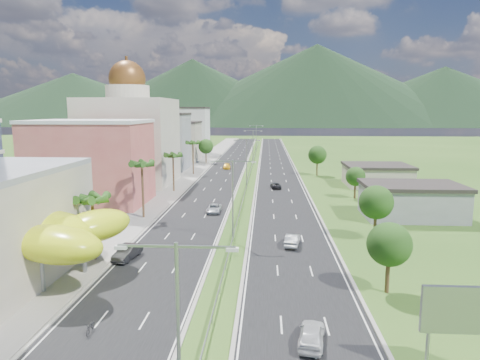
# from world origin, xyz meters

# --- Properties ---
(ground) EXTENTS (500.00, 500.00, 0.00)m
(ground) POSITION_xyz_m (0.00, 0.00, 0.00)
(ground) COLOR #2D5119
(ground) RESTS_ON ground
(road_left) EXTENTS (11.00, 260.00, 0.04)m
(road_left) POSITION_xyz_m (-7.50, 90.00, 0.02)
(road_left) COLOR black
(road_left) RESTS_ON ground
(road_right) EXTENTS (11.00, 260.00, 0.04)m
(road_right) POSITION_xyz_m (7.50, 90.00, 0.02)
(road_right) COLOR black
(road_right) RESTS_ON ground
(sidewalk_left) EXTENTS (7.00, 260.00, 0.12)m
(sidewalk_left) POSITION_xyz_m (-17.00, 90.00, 0.06)
(sidewalk_left) COLOR gray
(sidewalk_left) RESTS_ON ground
(median_guardrail) EXTENTS (0.10, 216.06, 0.76)m
(median_guardrail) POSITION_xyz_m (0.00, 71.99, 0.62)
(median_guardrail) COLOR gray
(median_guardrail) RESTS_ON ground
(streetlight_median_a) EXTENTS (6.04, 0.25, 11.00)m
(streetlight_median_a) POSITION_xyz_m (0.00, -25.00, 6.75)
(streetlight_median_a) COLOR gray
(streetlight_median_a) RESTS_ON ground
(streetlight_median_b) EXTENTS (6.04, 0.25, 11.00)m
(streetlight_median_b) POSITION_xyz_m (0.00, 10.00, 6.75)
(streetlight_median_b) COLOR gray
(streetlight_median_b) RESTS_ON ground
(streetlight_median_c) EXTENTS (6.04, 0.25, 11.00)m
(streetlight_median_c) POSITION_xyz_m (0.00, 50.00, 6.75)
(streetlight_median_c) COLOR gray
(streetlight_median_c) RESTS_ON ground
(streetlight_median_d) EXTENTS (6.04, 0.25, 11.00)m
(streetlight_median_d) POSITION_xyz_m (0.00, 95.00, 6.75)
(streetlight_median_d) COLOR gray
(streetlight_median_d) RESTS_ON ground
(streetlight_median_e) EXTENTS (6.04, 0.25, 11.00)m
(streetlight_median_e) POSITION_xyz_m (0.00, 140.00, 6.75)
(streetlight_median_e) COLOR gray
(streetlight_median_e) RESTS_ON ground
(lime_canopy) EXTENTS (18.00, 15.00, 7.40)m
(lime_canopy) POSITION_xyz_m (-20.00, -4.00, 4.99)
(lime_canopy) COLOR #D1E516
(lime_canopy) RESTS_ON ground
(pink_shophouse) EXTENTS (20.00, 15.00, 15.00)m
(pink_shophouse) POSITION_xyz_m (-28.00, 32.00, 7.50)
(pink_shophouse) COLOR #BE504E
(pink_shophouse) RESTS_ON ground
(domed_building) EXTENTS (20.00, 20.00, 28.70)m
(domed_building) POSITION_xyz_m (-28.00, 55.00, 11.35)
(domed_building) COLOR #BDB39D
(domed_building) RESTS_ON ground
(midrise_grey) EXTENTS (16.00, 15.00, 16.00)m
(midrise_grey) POSITION_xyz_m (-27.00, 80.00, 8.00)
(midrise_grey) COLOR gray
(midrise_grey) RESTS_ON ground
(midrise_beige) EXTENTS (16.00, 15.00, 13.00)m
(midrise_beige) POSITION_xyz_m (-27.00, 102.00, 6.50)
(midrise_beige) COLOR gray
(midrise_beige) RESTS_ON ground
(midrise_white) EXTENTS (16.00, 15.00, 18.00)m
(midrise_white) POSITION_xyz_m (-27.00, 125.00, 9.00)
(midrise_white) COLOR silver
(midrise_white) RESTS_ON ground
(billboard) EXTENTS (5.20, 0.35, 6.20)m
(billboard) POSITION_xyz_m (17.00, -18.00, 4.42)
(billboard) COLOR gray
(billboard) RESTS_ON ground
(shed_near) EXTENTS (15.00, 10.00, 5.00)m
(shed_near) POSITION_xyz_m (28.00, 25.00, 2.50)
(shed_near) COLOR gray
(shed_near) RESTS_ON ground
(shed_far) EXTENTS (14.00, 12.00, 4.40)m
(shed_far) POSITION_xyz_m (30.00, 55.00, 2.20)
(shed_far) COLOR gray
(shed_far) RESTS_ON ground
(palm_tree_b) EXTENTS (3.60, 3.60, 8.10)m
(palm_tree_b) POSITION_xyz_m (-15.50, 2.00, 7.06)
(palm_tree_b) COLOR #47301C
(palm_tree_b) RESTS_ON ground
(palm_tree_c) EXTENTS (3.60, 3.60, 9.60)m
(palm_tree_c) POSITION_xyz_m (-15.50, 22.00, 8.50)
(palm_tree_c) COLOR #47301C
(palm_tree_c) RESTS_ON ground
(palm_tree_d) EXTENTS (3.60, 3.60, 8.60)m
(palm_tree_d) POSITION_xyz_m (-15.50, 45.00, 7.54)
(palm_tree_d) COLOR #47301C
(palm_tree_d) RESTS_ON ground
(palm_tree_e) EXTENTS (3.60, 3.60, 9.40)m
(palm_tree_e) POSITION_xyz_m (-15.50, 70.00, 8.31)
(palm_tree_e) COLOR #47301C
(palm_tree_e) RESTS_ON ground
(leafy_tree_lfar) EXTENTS (4.90, 4.90, 8.05)m
(leafy_tree_lfar) POSITION_xyz_m (-15.50, 95.00, 5.58)
(leafy_tree_lfar) COLOR #47301C
(leafy_tree_lfar) RESTS_ON ground
(leafy_tree_ra) EXTENTS (4.20, 4.20, 6.90)m
(leafy_tree_ra) POSITION_xyz_m (16.00, -5.00, 4.78)
(leafy_tree_ra) COLOR #47301C
(leafy_tree_ra) RESTS_ON ground
(leafy_tree_rb) EXTENTS (4.55, 4.55, 7.47)m
(leafy_tree_rb) POSITION_xyz_m (19.00, 12.00, 5.18)
(leafy_tree_rb) COLOR #47301C
(leafy_tree_rb) RESTS_ON ground
(leafy_tree_rc) EXTENTS (3.85, 3.85, 6.33)m
(leafy_tree_rc) POSITION_xyz_m (22.00, 40.00, 4.37)
(leafy_tree_rc) COLOR #47301C
(leafy_tree_rc) RESTS_ON ground
(leafy_tree_rd) EXTENTS (4.90, 4.90, 8.05)m
(leafy_tree_rd) POSITION_xyz_m (18.00, 70.00, 5.58)
(leafy_tree_rd) COLOR #47301C
(leafy_tree_rd) RESTS_ON ground
(mountain_ridge) EXTENTS (860.00, 140.00, 90.00)m
(mountain_ridge) POSITION_xyz_m (60.00, 450.00, 0.00)
(mountain_ridge) COLOR black
(mountain_ridge) RESTS_ON ground
(car_dark_left) EXTENTS (2.46, 5.17, 1.64)m
(car_dark_left) POSITION_xyz_m (-11.85, 2.60, 0.86)
(car_dark_left) COLOR black
(car_dark_left) RESTS_ON road_left
(car_silver_mid_left) EXTENTS (2.35, 4.98, 1.38)m
(car_silver_mid_left) POSITION_xyz_m (-4.51, 26.30, 0.73)
(car_silver_mid_left) COLOR #AAADB2
(car_silver_mid_left) RESTS_ON road_left
(car_yellow_far_left) EXTENTS (2.32, 5.19, 1.48)m
(car_yellow_far_left) POSITION_xyz_m (-7.39, 81.67, 0.78)
(car_yellow_far_left) COLOR yellow
(car_yellow_far_left) RESTS_ON road_left
(car_white_near_right) EXTENTS (2.57, 4.83, 1.56)m
(car_white_near_right) POSITION_xyz_m (7.81, -14.78, 0.82)
(car_white_near_right) COLOR silver
(car_white_near_right) RESTS_ON road_right
(car_silver_right) EXTENTS (2.32, 4.81, 1.52)m
(car_silver_right) POSITION_xyz_m (7.78, 8.83, 0.80)
(car_silver_right) COLOR #9CA0A4
(car_silver_right) RESTS_ON road_right
(car_dark_far_right) EXTENTS (2.50, 4.75, 1.27)m
(car_dark_far_right) POSITION_xyz_m (6.55, 49.79, 0.68)
(car_dark_far_right) COLOR black
(car_dark_far_right) RESTS_ON road_right
(motorcycle) EXTENTS (0.66, 1.86, 1.17)m
(motorcycle) POSITION_xyz_m (-9.33, -14.14, 0.63)
(motorcycle) COLOR black
(motorcycle) RESTS_ON road_left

